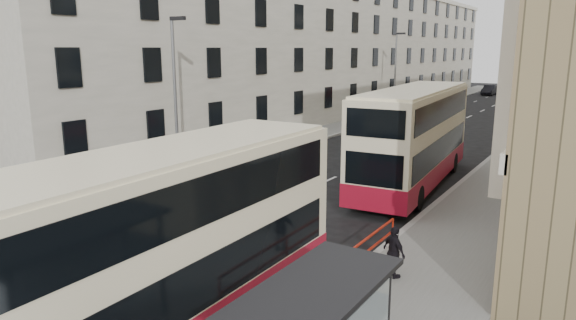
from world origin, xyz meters
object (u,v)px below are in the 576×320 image
Objects in this scene: street_lamp_near at (176,90)px; double_decker_front at (150,256)px; street_lamp_far at (396,70)px; car_silver at (452,101)px; car_dark at (490,90)px; double_decker_rear at (414,137)px; car_red at (518,101)px; white_van at (388,115)px; pedestrian_far at (394,252)px.

double_decker_front is (10.33, -11.41, -2.32)m from street_lamp_near.
street_lamp_far is 12.43m from car_silver.
double_decker_rear is at bearing -81.72° from car_dark.
car_red is (6.49, 3.52, 0.01)m from car_silver.
street_lamp_far is 6.06m from white_van.
street_lamp_near is 14.92m from pedestrian_far.
car_dark is (1.69, 35.34, -0.05)m from white_van.
street_lamp_far is at bearing 90.00° from street_lamp_near.
street_lamp_far is at bearing 48.15° from car_red.
car_silver is at bearing 77.22° from street_lamp_far.
street_lamp_far reaches higher than car_dark.
car_silver is at bearing 97.44° from double_decker_front.
car_silver is at bearing 17.85° from car_red.
street_lamp_near reaches higher than white_van.
car_silver is at bearing -90.14° from car_dark.
car_red reaches higher than car_silver.
street_lamp_near is 5.19× the size of pedestrian_far.
double_decker_front is 53.50m from car_silver.
double_decker_front is 7.42× the size of pedestrian_far.
white_van is at bearing -37.28° from pedestrian_far.
car_dark is (-10.64, 66.01, -0.20)m from pedestrian_far.
street_lamp_near is 0.70× the size of double_decker_front.
double_decker_rear is 39.61m from car_red.
street_lamp_far is 26.71m from double_decker_rear.
pedestrian_far is 47.95m from car_silver.
car_red is at bearing 90.39° from double_decker_front.
car_red is (-1.26, 39.55, -1.72)m from double_decker_rear.
street_lamp_far is 1.83× the size of car_dark.
street_lamp_near is 25.79m from white_van.
white_van is (1.15, -4.53, -3.86)m from street_lamp_far.
car_red is at bearing 85.81° from white_van.
pedestrian_far is 50.42m from car_red.
street_lamp_near is 1.89× the size of car_silver.
street_lamp_near is at bearing 131.29° from double_decker_front.
white_van is (-9.18, 36.88, -1.54)m from double_decker_front.
pedestrian_far is at bearing -80.29° from car_dark.
white_van reaches higher than car_dark.
street_lamp_far is at bearing 108.54° from double_decker_rear.
double_decker_front is 72.63m from car_dark.
pedestrian_far is (13.49, -5.19, -3.72)m from street_lamp_near.
pedestrian_far is (3.13, -10.67, -1.53)m from double_decker_rear.
double_decker_rear is 2.20× the size of white_van.
white_van is (-12.34, 30.67, -0.15)m from pedestrian_far.
street_lamp_near is at bearing -90.00° from street_lamp_far.
street_lamp_near is 30.00m from street_lamp_far.
street_lamp_far is at bearing 103.15° from double_decker_front.
car_dark is at bearing 87.32° from street_lamp_near.
double_decker_front is at bearing -47.85° from street_lamp_near.
street_lamp_near is 15.56m from double_decker_front.
street_lamp_far is at bearing -38.22° from pedestrian_far.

